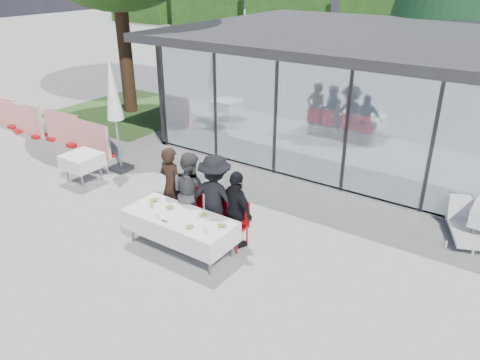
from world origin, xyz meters
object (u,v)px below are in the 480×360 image
dining_table (180,225)px  diner_chair_a (173,200)px  lounger (465,224)px  plate_a (155,200)px  construction_barriers (16,117)px  diner_chair_b (192,206)px  plate_b (170,208)px  plate_extra (190,227)px  folded_eyeglasses (164,221)px  plate_d (222,226)px  diner_d (237,210)px  juice_bottle (152,203)px  diner_a (172,186)px  spare_table_left (82,161)px  diner_chair_c (216,214)px  diner_c (215,198)px  plate_c (203,216)px  diner_b (190,192)px  diner_chair_d (237,222)px  market_umbrella (113,99)px

dining_table → diner_chair_a: bearing=138.6°
diner_chair_a → lounger: (5.40, 3.00, -0.28)m
plate_a → construction_barriers: size_ratio=0.03×
diner_chair_b → plate_b: bearing=-91.0°
plate_b → plate_a: bearing=172.6°
plate_b → plate_extra: same height
diner_chair_a → folded_eyeglasses: diner_chair_a is taller
plate_d → diner_d: bearing=99.0°
diner_chair_b → juice_bottle: size_ratio=5.91×
plate_a → folded_eyeglasses: plate_a is taller
diner_a → plate_a: bearing=97.8°
spare_table_left → plate_a: bearing=-14.1°
plate_b → lounger: (4.89, 3.64, -0.52)m
diner_chair_c → folded_eyeglasses: diner_chair_c is taller
diner_chair_a → folded_eyeglasses: (0.76, -1.07, 0.22)m
juice_bottle → lounger: (5.24, 3.78, -0.57)m
diner_c → diner_chair_c: size_ratio=1.88×
plate_c → diner_b: bearing=145.5°
diner_chair_b → diner_c: size_ratio=0.53×
diner_chair_c → diner_d: (0.52, -0.02, 0.27)m
diner_chair_d → construction_barriers: 10.47m
dining_table → market_umbrella: 4.69m
diner_c → plate_extra: size_ratio=6.48×
diner_d → lounger: (3.71, 3.02, -0.55)m
diner_chair_d → folded_eyeglasses: bearing=-131.0°
spare_table_left → diner_chair_d: bearing=-3.1°
plate_c → plate_extra: bearing=-81.1°
plate_d → plate_extra: same height
diner_chair_b → folded_eyeglasses: 1.12m
diner_chair_b → plate_a: (-0.49, -0.58, 0.24)m
diner_d → plate_b: size_ratio=5.73×
diner_chair_d → spare_table_left: 5.07m
diner_chair_a → diner_c: size_ratio=0.53×
diner_chair_a → juice_bottle: (0.16, -0.78, 0.29)m
dining_table → plate_d: 0.97m
diner_chair_b → spare_table_left: (-3.90, 0.28, 0.02)m
plate_d → market_umbrella: (-4.89, 1.93, 1.24)m
diner_d → plate_extra: 1.05m
diner_a → plate_b: 0.81m
diner_chair_a → construction_barriers: 8.80m
plate_d → construction_barriers: size_ratio=0.03×
dining_table → construction_barriers: (-9.49, 2.46, -0.10)m
plate_c → diner_d: bearing=48.6°
diner_chair_b → diner_c: (0.65, -0.02, 0.38)m
dining_table → diner_c: size_ratio=1.23×
lounger → plate_c: bearing=-139.7°
diner_chair_d → dining_table: bearing=-138.3°
construction_barriers → plate_b: bearing=-14.4°
diner_chair_d → plate_c: bearing=-130.3°
diner_b → diner_a: bearing=11.9°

